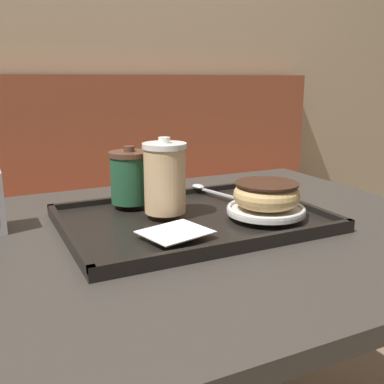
{
  "coord_description": "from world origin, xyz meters",
  "views": [
    {
      "loc": [
        -0.35,
        -0.73,
        0.98
      ],
      "look_at": [
        0.02,
        0.03,
        0.77
      ],
      "focal_mm": 42.0,
      "sensor_mm": 36.0,
      "label": 1
    }
  ],
  "objects": [
    {
      "name": "plate_with_chocolate_donut",
      "position": [
        0.14,
        -0.04,
        0.74
      ],
      "size": [
        0.15,
        0.15,
        0.01
      ],
      "color": "white",
      "rests_on": "serving_tray"
    },
    {
      "name": "serving_tray",
      "position": [
        0.02,
        0.03,
        0.72
      ],
      "size": [
        0.49,
        0.36,
        0.02
      ],
      "color": "black",
      "rests_on": "cafe_table"
    },
    {
      "name": "donut_chocolate_glazed",
      "position": [
        0.14,
        -0.04,
        0.77
      ],
      "size": [
        0.13,
        0.13,
        0.05
      ],
      "color": "#DBB270",
      "rests_on": "plate_with_chocolate_donut"
    },
    {
      "name": "cafe_table",
      "position": [
        0.0,
        0.0,
        0.56
      ],
      "size": [
        1.06,
        0.81,
        0.71
      ],
      "color": "#38332D",
      "rests_on": "ground_plane"
    },
    {
      "name": "wall_behind",
      "position": [
        0.0,
        1.1,
        1.2
      ],
      "size": [
        8.0,
        0.05,
        2.4
      ],
      "color": "tan",
      "rests_on": "ground_plane"
    },
    {
      "name": "napkin_paper",
      "position": [
        -0.06,
        -0.07,
        0.73
      ],
      "size": [
        0.13,
        0.12,
        0.0
      ],
      "rotation": [
        0.0,
        0.0,
        0.25
      ],
      "color": "white",
      "rests_on": "serving_tray"
    },
    {
      "name": "spoon",
      "position": [
        0.12,
        0.17,
        0.74
      ],
      "size": [
        0.06,
        0.17,
        0.01
      ],
      "rotation": [
        0.0,
        0.0,
        1.83
      ],
      "color": "silver",
      "rests_on": "serving_tray"
    },
    {
      "name": "coffee_cup_front",
      "position": [
        -0.03,
        0.05,
        0.8
      ],
      "size": [
        0.08,
        0.08,
        0.15
      ],
      "color": "#E0B784",
      "rests_on": "serving_tray"
    },
    {
      "name": "booth_bench",
      "position": [
        0.17,
        0.87,
        0.32
      ],
      "size": [
        1.79,
        0.44,
        1.0
      ],
      "color": "brown",
      "rests_on": "ground_plane"
    },
    {
      "name": "coffee_cup_rear",
      "position": [
        -0.07,
        0.15,
        0.79
      ],
      "size": [
        0.09,
        0.09,
        0.12
      ],
      "color": "#235638",
      "rests_on": "serving_tray"
    }
  ]
}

